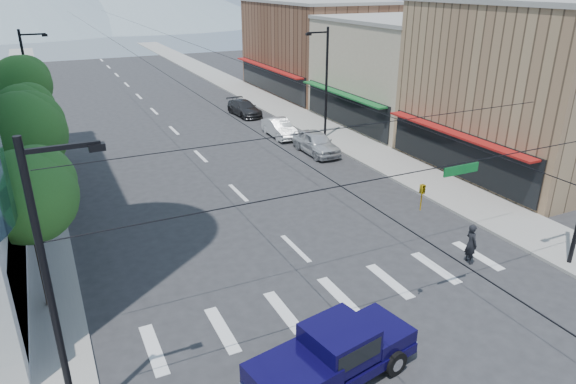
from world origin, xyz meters
name	(u,v)px	position (x,y,z in m)	size (l,w,h in m)	color
ground	(363,314)	(0.00, 0.00, 0.00)	(160.00, 160.00, 0.00)	#28282B
sidewalk_left	(23,119)	(-12.00, 40.00, 0.07)	(4.00, 120.00, 0.15)	gray
sidewalk_right	(256,96)	(12.00, 40.00, 0.07)	(4.00, 120.00, 0.15)	gray
shop_near	(533,89)	(20.00, 10.00, 5.50)	(12.00, 14.00, 11.00)	#8C6B4C
shop_mid	(403,73)	(20.00, 24.00, 4.50)	(12.00, 14.00, 9.00)	tan
shop_far	(318,48)	(20.00, 40.00, 5.00)	(12.00, 18.00, 10.00)	brown
tree_near	(31,192)	(-11.07, 6.10, 4.99)	(3.65, 3.64, 6.71)	black
tree_midnear	(26,131)	(-11.07, 13.10, 5.59)	(4.09, 4.09, 7.52)	black
tree_midfar	(26,112)	(-11.07, 20.10, 4.99)	(3.65, 3.64, 6.71)	black
tree_far	(24,83)	(-11.07, 27.10, 5.59)	(4.09, 4.09, 7.52)	black
signal_rig	(391,217)	(0.19, -1.00, 4.64)	(21.80, 0.20, 9.00)	black
lamp_pole_nw	(31,84)	(-10.67, 30.00, 4.94)	(2.00, 0.25, 9.00)	black
lamp_pole_ne	(325,79)	(10.67, 22.00, 4.94)	(2.00, 0.25, 9.00)	black
pickup_truck	(333,354)	(-2.98, -2.62, 1.05)	(6.25, 3.16, 2.02)	#0C0739
pedestrian	(471,244)	(6.76, 1.24, 0.97)	(0.71, 0.47, 1.95)	black
parked_car_near	(316,143)	(8.21, 18.84, 0.86)	(2.03, 5.03, 1.72)	silver
parked_car_mid	(279,128)	(7.60, 24.16, 0.76)	(1.60, 4.60, 1.52)	white
parked_car_far	(244,108)	(7.64, 32.39, 0.73)	(2.03, 5.00, 1.45)	#28282A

